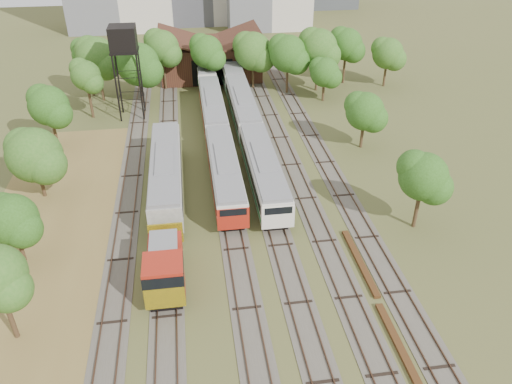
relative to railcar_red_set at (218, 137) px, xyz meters
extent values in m
plane|color=#475123|center=(2.00, -29.64, -1.91)|extent=(240.00, 240.00, 0.00)
cube|color=brown|center=(-16.00, -21.64, -1.89)|extent=(14.00, 60.00, 0.04)
cube|color=#4C473D|center=(-10.00, -4.64, -1.88)|extent=(2.60, 80.00, 0.06)
cube|color=#472D1E|center=(-10.72, -4.64, -1.79)|extent=(0.08, 80.00, 0.14)
cube|color=#472D1E|center=(-9.28, -4.64, -1.79)|extent=(0.08, 80.00, 0.14)
cube|color=#4C473D|center=(-6.00, -4.64, -1.88)|extent=(2.60, 80.00, 0.06)
cube|color=#472D1E|center=(-6.72, -4.64, -1.79)|extent=(0.08, 80.00, 0.14)
cube|color=#472D1E|center=(-5.28, -4.64, -1.79)|extent=(0.08, 80.00, 0.14)
cube|color=#4C473D|center=(0.00, -4.64, -1.88)|extent=(2.60, 80.00, 0.06)
cube|color=#472D1E|center=(-0.72, -4.64, -1.79)|extent=(0.08, 80.00, 0.14)
cube|color=#472D1E|center=(0.72, -4.64, -1.79)|extent=(0.08, 80.00, 0.14)
cube|color=#4C473D|center=(4.00, -4.64, -1.88)|extent=(2.60, 80.00, 0.06)
cube|color=#472D1E|center=(3.28, -4.64, -1.79)|extent=(0.08, 80.00, 0.14)
cube|color=#472D1E|center=(4.72, -4.64, -1.79)|extent=(0.08, 80.00, 0.14)
cube|color=#4C473D|center=(8.00, -4.64, -1.88)|extent=(2.60, 80.00, 0.06)
cube|color=#472D1E|center=(7.28, -4.64, -1.79)|extent=(0.08, 80.00, 0.14)
cube|color=#472D1E|center=(8.72, -4.64, -1.79)|extent=(0.08, 80.00, 0.14)
cube|color=#4C473D|center=(12.00, -4.64, -1.88)|extent=(2.60, 80.00, 0.06)
cube|color=#472D1E|center=(11.28, -4.64, -1.79)|extent=(0.08, 80.00, 0.14)
cube|color=#472D1E|center=(12.72, -4.64, -1.79)|extent=(0.08, 80.00, 0.14)
cube|color=black|center=(0.00, -8.69, -1.52)|extent=(2.18, 15.64, 0.79)
cube|color=beige|center=(0.00, -8.69, 0.11)|extent=(2.87, 17.00, 2.47)
cube|color=black|center=(0.00, -8.69, 0.41)|extent=(2.93, 15.64, 0.84)
cube|color=slate|center=(0.00, -8.69, 1.53)|extent=(2.64, 16.66, 0.36)
cube|color=maroon|center=(0.00, -8.69, -0.58)|extent=(2.93, 16.66, 0.44)
cube|color=maroon|center=(0.00, -17.14, -0.01)|extent=(2.91, 0.25, 2.22)
cube|color=black|center=(0.00, 8.81, -1.52)|extent=(2.18, 15.64, 0.79)
cube|color=beige|center=(0.00, 8.81, 0.11)|extent=(2.87, 17.00, 2.47)
cube|color=black|center=(0.00, 8.81, 0.41)|extent=(2.93, 15.64, 0.84)
cube|color=slate|center=(0.00, 8.81, 1.53)|extent=(2.64, 16.66, 0.36)
cube|color=maroon|center=(0.00, 8.81, -0.58)|extent=(2.93, 16.66, 0.44)
cube|color=black|center=(4.00, -9.14, -1.50)|extent=(2.25, 15.64, 0.82)
cube|color=beige|center=(4.00, -9.14, 0.19)|extent=(2.97, 17.00, 2.56)
cube|color=black|center=(4.00, -9.14, 0.49)|extent=(3.03, 15.64, 0.87)
cube|color=slate|center=(4.00, -9.14, 1.65)|extent=(2.73, 16.66, 0.37)
cube|color=#196728|center=(4.00, -9.14, -0.53)|extent=(3.03, 16.66, 0.46)
cube|color=beige|center=(4.00, -17.59, 0.06)|extent=(3.01, 0.25, 2.30)
cube|color=black|center=(4.00, 8.36, -1.50)|extent=(2.25, 15.64, 0.82)
cube|color=beige|center=(4.00, 8.36, 0.19)|extent=(2.97, 17.00, 2.56)
cube|color=black|center=(4.00, 8.36, 0.49)|extent=(3.03, 15.64, 0.87)
cube|color=slate|center=(4.00, 8.36, 1.65)|extent=(2.73, 16.66, 0.37)
cube|color=#196728|center=(4.00, 8.36, -0.53)|extent=(3.03, 16.66, 0.46)
cube|color=black|center=(4.00, 25.86, -1.50)|extent=(2.25, 15.64, 0.82)
cube|color=beige|center=(4.00, 25.86, 0.19)|extent=(2.97, 17.00, 2.56)
cube|color=black|center=(4.00, 25.86, 0.49)|extent=(3.03, 15.64, 0.87)
cube|color=slate|center=(4.00, 25.86, 1.65)|extent=(2.73, 16.66, 0.37)
cube|color=#196728|center=(4.00, 25.86, -0.53)|extent=(3.03, 16.66, 0.46)
cube|color=black|center=(0.00, 27.31, -1.53)|extent=(2.10, 14.72, 0.76)
cube|color=beige|center=(0.00, 27.31, 0.05)|extent=(2.77, 16.00, 2.39)
cube|color=black|center=(0.00, 27.31, 0.33)|extent=(2.83, 14.72, 0.81)
cube|color=slate|center=(0.00, 27.31, 1.41)|extent=(2.55, 15.68, 0.34)
cube|color=#196728|center=(0.00, 27.31, -0.62)|extent=(2.83, 15.68, 0.43)
cube|color=beige|center=(0.00, 19.36, -0.07)|extent=(2.81, 0.25, 2.15)
cube|color=black|center=(-6.00, -22.28, -1.42)|extent=(2.42, 7.20, 0.99)
cube|color=maroon|center=(-6.00, -21.48, -0.10)|extent=(2.75, 4.40, 1.65)
cube|color=maroon|center=(-6.00, -24.88, 0.56)|extent=(2.97, 2.86, 2.97)
cube|color=black|center=(-6.00, -24.88, 1.27)|extent=(3.02, 2.91, 0.99)
cube|color=gold|center=(-6.00, -26.23, -0.15)|extent=(2.97, 0.20, 1.98)
cube|color=gold|center=(-6.00, -18.33, -0.15)|extent=(2.97, 0.20, 1.98)
cube|color=slate|center=(-6.00, -22.28, 1.71)|extent=(2.20, 3.60, 0.22)
cube|color=black|center=(-6.00, -8.28, -1.49)|extent=(2.35, 16.56, 0.85)
cube|color=gray|center=(-6.00, -8.28, 0.28)|extent=(3.10, 18.00, 2.67)
cube|color=black|center=(-6.00, -8.28, 0.60)|extent=(3.16, 16.56, 0.91)
cube|color=slate|center=(-6.00, -8.28, 1.80)|extent=(2.85, 17.64, 0.38)
cylinder|color=black|center=(-12.34, 10.92, 2.58)|extent=(0.22, 0.22, 8.99)
cylinder|color=black|center=(-9.30, 10.92, 2.58)|extent=(0.22, 0.22, 8.99)
cylinder|color=black|center=(-12.34, 13.96, 2.58)|extent=(0.22, 0.22, 8.99)
cylinder|color=black|center=(-9.30, 13.96, 2.58)|extent=(0.22, 0.22, 8.99)
cube|color=black|center=(-10.82, 12.44, 7.18)|extent=(3.54, 3.54, 0.20)
cube|color=black|center=(-10.82, 12.44, 8.80)|extent=(3.37, 3.37, 3.03)
cube|color=#4F2F16|center=(10.00, -31.73, -1.78)|extent=(0.54, 8.14, 0.27)
cube|color=#4F2F16|center=(10.20, -22.56, -1.77)|extent=(0.54, 8.69, 0.28)
cube|color=#3B1E15|center=(1.00, 28.36, 0.84)|extent=(16.00, 11.00, 5.50)
cube|color=#3B1E15|center=(-3.00, 28.36, 4.19)|extent=(8.45, 11.55, 2.96)
cube|color=#3B1E15|center=(5.00, 28.36, 4.19)|extent=(8.45, 11.55, 2.96)
cube|color=black|center=(1.00, 22.91, 0.29)|extent=(6.40, 0.15, 4.12)
cylinder|color=#382616|center=(-16.56, -26.83, 0.36)|extent=(0.36, 0.36, 4.54)
cylinder|color=#382616|center=(-18.13, -18.00, -0.24)|extent=(0.36, 0.36, 3.34)
sphere|color=#264D14|center=(-18.13, -18.00, 2.34)|extent=(4.25, 4.25, 4.25)
cylinder|color=#382616|center=(-18.59, -7.50, -0.05)|extent=(0.36, 0.36, 3.73)
sphere|color=#264D14|center=(-18.59, -7.50, 2.83)|extent=(5.47, 5.47, 5.47)
cylinder|color=#382616|center=(-19.23, 3.49, 0.28)|extent=(0.36, 0.36, 4.38)
sphere|color=#264D14|center=(-19.23, 3.49, 3.67)|extent=(4.66, 4.66, 4.66)
cylinder|color=#382616|center=(-16.31, 12.83, 0.42)|extent=(0.36, 0.36, 4.66)
sphere|color=#264D14|center=(-16.31, 12.83, 4.02)|extent=(3.94, 3.94, 3.94)
cylinder|color=#382616|center=(-17.32, 21.40, 0.53)|extent=(0.36, 0.36, 4.89)
sphere|color=#264D14|center=(-17.32, 21.40, 4.31)|extent=(4.22, 4.22, 4.22)
cylinder|color=#382616|center=(-15.56, 19.17, 0.62)|extent=(0.36, 0.36, 5.06)
sphere|color=#264D14|center=(-15.56, 19.17, 4.52)|extent=(5.76, 5.76, 5.76)
cylinder|color=#382616|center=(-9.76, 17.55, 0.31)|extent=(0.36, 0.36, 4.44)
sphere|color=#264D14|center=(-9.76, 17.55, 3.74)|extent=(6.07, 6.07, 6.07)
cylinder|color=#382616|center=(-6.42, 22.67, 0.65)|extent=(0.36, 0.36, 5.12)
sphere|color=#264D14|center=(-6.42, 22.67, 4.60)|extent=(5.11, 5.11, 5.11)
cylinder|color=#382616|center=(0.16, 20.57, 0.52)|extent=(0.36, 0.36, 4.87)
sphere|color=#264D14|center=(0.16, 20.57, 4.28)|extent=(4.85, 4.85, 4.85)
cylinder|color=#382616|center=(7.20, 21.30, 0.35)|extent=(0.36, 0.36, 4.53)
sphere|color=#264D14|center=(7.20, 21.30, 3.85)|extent=(5.76, 5.76, 5.76)
cylinder|color=#382616|center=(12.04, 18.31, 0.46)|extent=(0.36, 0.36, 4.75)
sphere|color=#264D14|center=(12.04, 18.31, 4.14)|extent=(5.49, 5.49, 5.49)
cylinder|color=#382616|center=(16.80, 18.84, 0.67)|extent=(0.36, 0.36, 5.17)
sphere|color=#264D14|center=(16.80, 18.84, 4.67)|extent=(5.64, 5.64, 5.64)
cylinder|color=#382616|center=(21.95, 21.47, 0.52)|extent=(0.36, 0.36, 4.88)
sphere|color=#264D14|center=(21.95, 21.47, 4.29)|extent=(4.96, 4.96, 4.96)
cylinder|color=#382616|center=(27.93, 19.05, 0.13)|extent=(0.36, 0.36, 4.09)
sphere|color=#264D14|center=(27.93, 19.05, 3.29)|extent=(4.75, 4.75, 4.75)
cylinder|color=#382616|center=(16.91, -18.11, 0.21)|extent=(0.36, 0.36, 4.25)
sphere|color=#264D14|center=(16.91, -18.11, 3.50)|extent=(4.39, 4.39, 4.39)
cylinder|color=#382616|center=(17.33, -1.38, -0.07)|extent=(0.36, 0.36, 3.68)
sphere|color=#264D14|center=(17.33, -1.38, 2.77)|extent=(4.53, 4.53, 4.53)
cylinder|color=#382616|center=(16.70, 14.30, -0.22)|extent=(0.36, 0.36, 3.39)
sphere|color=#264D14|center=(16.70, 14.30, 2.39)|extent=(4.22, 4.22, 4.22)
camera|label=1|loc=(-3.30, -53.81, 25.57)|focal=35.00mm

